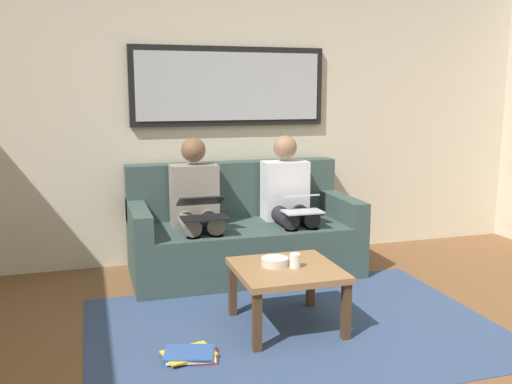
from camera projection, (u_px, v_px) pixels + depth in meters
The scene contains 12 objects.
wall_rear at pixel (227, 115), 5.03m from camera, with size 6.00×0.12×2.60m, color beige.
area_rug at pixel (294, 328), 3.61m from camera, with size 2.60×1.80×0.01m, color #33476B.
couch at pixel (242, 234), 4.75m from camera, with size 1.86×0.90×0.90m.
framed_mirror at pixel (229, 86), 4.90m from camera, with size 1.73×0.05×0.68m.
coffee_table at pixel (287, 275), 3.59m from camera, with size 0.65×0.65×0.40m.
cup at pixel (295, 261), 3.56m from camera, with size 0.07×0.07×0.09m, color silver.
bowl at pixel (275, 261), 3.61m from camera, with size 0.18×0.18×0.05m, color beige.
person_left at pixel (289, 199), 4.75m from camera, with size 0.38×0.58×1.14m.
laptop_silver at pixel (300, 203), 4.51m from camera, with size 0.31×0.32×0.14m.
person_right at pixel (197, 204), 4.52m from camera, with size 0.38×0.58×1.14m.
laptop_black at pixel (202, 208), 4.30m from camera, with size 0.35×0.36×0.16m.
magazine_stack at pixel (191, 354), 3.20m from camera, with size 0.34×0.28×0.04m.
Camera 1 is at (1.22, 2.33, 1.50)m, focal length 39.39 mm.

